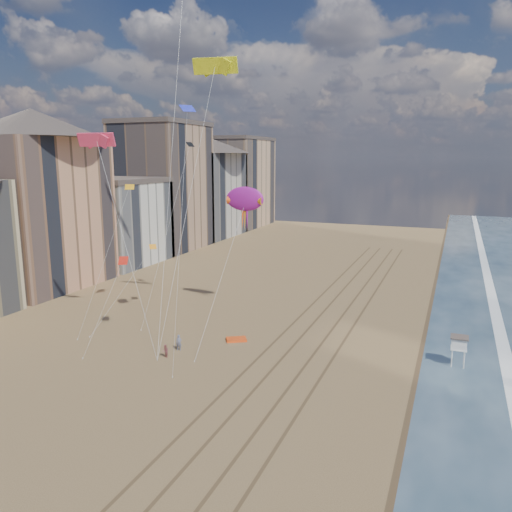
{
  "coord_description": "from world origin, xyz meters",
  "views": [
    {
      "loc": [
        17.22,
        -27.45,
        20.92
      ],
      "look_at": [
        -4.34,
        26.0,
        9.5
      ],
      "focal_mm": 35.0,
      "sensor_mm": 36.0,
      "label": 1
    }
  ],
  "objects_px": {
    "grounded_kite": "(236,339)",
    "kite_flyer_a": "(179,343)",
    "kite_flyer_b": "(166,351)",
    "show_kite": "(245,199)",
    "lifeguard_stand": "(459,343)"
  },
  "relations": [
    {
      "from": "show_kite",
      "to": "kite_flyer_b",
      "type": "bearing_deg",
      "value": -95.75
    },
    {
      "from": "lifeguard_stand",
      "to": "kite_flyer_b",
      "type": "height_order",
      "value": "lifeguard_stand"
    },
    {
      "from": "grounded_kite",
      "to": "kite_flyer_a",
      "type": "bearing_deg",
      "value": -163.44
    },
    {
      "from": "lifeguard_stand",
      "to": "grounded_kite",
      "type": "height_order",
      "value": "lifeguard_stand"
    },
    {
      "from": "show_kite",
      "to": "kite_flyer_a",
      "type": "relative_size",
      "value": 12.77
    },
    {
      "from": "kite_flyer_b",
      "to": "show_kite",
      "type": "bearing_deg",
      "value": 114.45
    },
    {
      "from": "lifeguard_stand",
      "to": "grounded_kite",
      "type": "bearing_deg",
      "value": -175.34
    },
    {
      "from": "show_kite",
      "to": "kite_flyer_b",
      "type": "relative_size",
      "value": 15.56
    },
    {
      "from": "grounded_kite",
      "to": "kite_flyer_b",
      "type": "bearing_deg",
      "value": -154.23
    },
    {
      "from": "kite_flyer_b",
      "to": "grounded_kite",
      "type": "bearing_deg",
      "value": 87.05
    },
    {
      "from": "grounded_kite",
      "to": "kite_flyer_a",
      "type": "distance_m",
      "value": 6.93
    },
    {
      "from": "lifeguard_stand",
      "to": "kite_flyer_a",
      "type": "bearing_deg",
      "value": -166.15
    },
    {
      "from": "grounded_kite",
      "to": "kite_flyer_b",
      "type": "xyz_separation_m",
      "value": [
        -4.87,
        -7.46,
        0.59
      ]
    },
    {
      "from": "grounded_kite",
      "to": "show_kite",
      "type": "relative_size",
      "value": 0.1
    },
    {
      "from": "grounded_kite",
      "to": "kite_flyer_b",
      "type": "distance_m",
      "value": 8.93
    }
  ]
}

